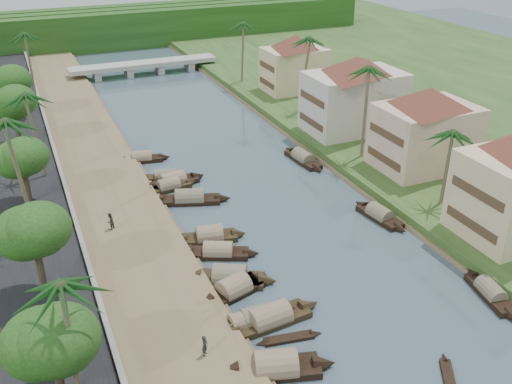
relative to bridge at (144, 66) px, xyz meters
name	(u,v)px	position (x,y,z in m)	size (l,w,h in m)	color
ground	(335,274)	(0.00, -72.00, -1.72)	(220.00, 220.00, 0.00)	#3E515D
left_bank	(112,206)	(-16.00, -52.00, -1.32)	(10.00, 180.00, 0.80)	brown
right_bank	(384,154)	(19.00, -52.00, -1.12)	(16.00, 180.00, 1.20)	#27441B
road	(28,219)	(-24.50, -52.00, -1.02)	(8.00, 180.00, 1.40)	black
retaining_wall	(71,206)	(-20.20, -52.00, -0.37)	(0.40, 180.00, 1.10)	slate
treeline	(114,27)	(0.00, 28.00, 2.28)	(120.00, 14.00, 8.00)	#173B10
bridge	(144,66)	(0.00, 0.00, 0.00)	(28.00, 4.00, 2.40)	#9E9E94
building_mid	(426,127)	(19.99, -58.00, 4.41)	(14.11, 14.11, 9.70)	beige
building_far	(354,93)	(18.99, -44.00, 4.66)	(15.59, 15.59, 10.20)	beige
building_distant	(295,62)	(19.99, -24.00, 4.16)	(12.62, 12.62, 9.20)	beige
sampan_1	(276,367)	(-9.96, -80.68, -1.30)	(9.09, 4.45, 2.59)	black
sampan_2	(269,319)	(-8.19, -75.76, -1.30)	(9.59, 2.77, 2.46)	black
sampan_3	(258,318)	(-8.98, -75.31, -1.31)	(7.69, 1.91, 2.08)	black
sampan_4	(244,323)	(-10.22, -75.36, -1.32)	(6.49, 1.78, 1.88)	black
sampan_5	(234,290)	(-9.39, -71.11, -1.30)	(7.87, 3.96, 2.42)	black
sampan_6	(230,278)	(-9.10, -69.39, -1.30)	(8.37, 5.79, 2.49)	black
sampan_7	(218,252)	(-8.61, -65.12, -1.31)	(7.89, 4.80, 2.13)	black
sampan_8	(210,237)	(-8.43, -62.17, -1.30)	(7.68, 3.17, 2.31)	black
sampan_9	(190,199)	(-7.81, -53.80, -1.30)	(9.38, 4.74, 2.33)	black
sampan_10	(169,187)	(-9.13, -49.93, -1.31)	(7.31, 2.35, 2.01)	black
sampan_11	(173,182)	(-8.34, -48.89, -1.30)	(8.55, 2.97, 2.38)	black
sampan_12	(165,177)	(-8.78, -47.08, -1.32)	(7.21, 2.94, 1.76)	black
sampan_13	(142,158)	(-10.05, -40.68, -1.31)	(7.41, 2.91, 2.02)	black
sampan_14	(490,293)	(10.22, -80.02, -1.32)	(2.88, 7.90, 1.92)	black
sampan_15	(380,215)	(9.28, -65.22, -1.31)	(2.72, 7.96, 2.11)	black
sampan_16	(303,159)	(8.80, -48.90, -1.31)	(2.41, 8.94, 2.16)	black
canoe_0	(449,382)	(0.58, -86.39, -1.62)	(3.66, 5.34, 0.77)	black
canoe_1	(289,339)	(-7.62, -78.06, -1.62)	(5.39, 1.69, 0.86)	black
canoe_2	(185,198)	(-8.10, -52.89, -1.62)	(5.33, 2.46, 0.78)	black
palm_1	(452,134)	(16.00, -66.58, 7.23)	(3.20, 3.20, 9.47)	brown
palm_2	(369,70)	(15.00, -52.69, 10.39)	(3.20, 3.20, 12.75)	brown
palm_3	(303,41)	(16.00, -34.26, 10.11)	(3.20, 3.20, 12.42)	brown
palm_4	(59,288)	(-23.00, -80.08, 8.99)	(3.20, 3.20, 11.09)	brown
palm_5	(13,124)	(-24.00, -58.38, 11.36)	(3.20, 3.20, 13.55)	brown
palm_6	(30,96)	(-22.00, -43.39, 9.18)	(3.20, 3.20, 11.28)	brown
palm_7	(242,25)	(14.00, -15.52, 9.24)	(3.20, 3.20, 11.55)	brown
palm_8	(25,35)	(-20.50, -10.91, 9.43)	(3.20, 3.20, 11.54)	brown
tree_1	(51,341)	(-24.00, -78.54, 4.29)	(5.10, 5.10, 6.78)	brown
tree_2	(33,232)	(-24.00, -66.58, 5.40)	(5.05, 5.05, 7.90)	brown
tree_3	(21,158)	(-24.00, -49.46, 4.63)	(4.76, 4.76, 6.99)	brown
tree_4	(12,103)	(-24.00, -32.39, 5.33)	(5.11, 5.11, 7.84)	brown
tree_5	(9,82)	(-24.00, -20.34, 4.84)	(5.48, 5.48, 7.49)	brown
tree_6	(382,86)	(24.00, -43.31, 4.86)	(4.89, 4.89, 7.48)	brown
person_near	(205,345)	(-14.22, -77.89, -0.07)	(0.62, 0.41, 1.70)	black
person_far	(110,221)	(-17.08, -57.52, -0.06)	(0.84, 0.65, 1.73)	#2F2721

